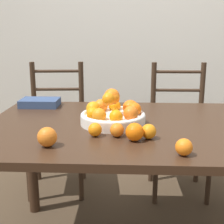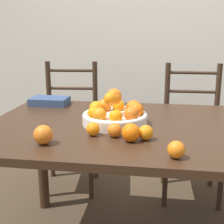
% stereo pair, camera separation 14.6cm
% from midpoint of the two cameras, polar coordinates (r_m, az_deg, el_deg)
% --- Properties ---
extents(wall_back, '(8.00, 0.06, 2.60)m').
position_cam_midpoint_polar(wall_back, '(3.03, 3.20, 15.86)').
color(wall_back, silver).
rests_on(wall_back, ground_plane).
extents(dining_table, '(1.61, 1.01, 0.77)m').
position_cam_midpoint_polar(dining_table, '(1.60, 3.18, -5.58)').
color(dining_table, '#382316').
rests_on(dining_table, ground_plane).
extents(fruit_bowl, '(0.33, 0.33, 0.18)m').
position_cam_midpoint_polar(fruit_bowl, '(1.56, -2.48, -0.39)').
color(fruit_bowl, white).
rests_on(fruit_bowl, dining_table).
extents(orange_loose_0, '(0.06, 0.06, 0.06)m').
position_cam_midpoint_polar(orange_loose_0, '(1.39, -6.15, -3.27)').
color(orange_loose_0, orange).
rests_on(orange_loose_0, dining_table).
extents(orange_loose_1, '(0.08, 0.08, 0.08)m').
position_cam_midpoint_polar(orange_loose_1, '(1.30, -14.96, -4.48)').
color(orange_loose_1, orange).
rests_on(orange_loose_1, dining_table).
extents(orange_loose_2, '(0.08, 0.08, 0.08)m').
position_cam_midpoint_polar(orange_loose_2, '(1.32, 1.01, -3.73)').
color(orange_loose_2, orange).
rests_on(orange_loose_2, dining_table).
extents(orange_loose_3, '(0.07, 0.07, 0.07)m').
position_cam_midpoint_polar(orange_loose_3, '(1.18, 9.60, -6.41)').
color(orange_loose_3, orange).
rests_on(orange_loose_3, dining_table).
extents(orange_loose_4, '(0.06, 0.06, 0.06)m').
position_cam_midpoint_polar(orange_loose_4, '(1.37, -2.12, -3.35)').
color(orange_loose_4, orange).
rests_on(orange_loose_4, dining_table).
extents(orange_loose_5, '(0.07, 0.07, 0.07)m').
position_cam_midpoint_polar(orange_loose_5, '(1.35, 3.66, -3.62)').
color(orange_loose_5, orange).
rests_on(orange_loose_5, dining_table).
extents(chair_left, '(0.46, 0.44, 1.00)m').
position_cam_midpoint_polar(chair_left, '(2.48, -11.71, -3.16)').
color(chair_left, '#382619').
rests_on(chair_left, ground_plane).
extents(chair_right, '(0.43, 0.41, 1.00)m').
position_cam_midpoint_polar(chair_right, '(2.42, 10.43, -3.50)').
color(chair_right, '#382619').
rests_on(chair_right, ground_plane).
extents(book_stack, '(0.23, 0.16, 0.05)m').
position_cam_midpoint_polar(book_stack, '(2.01, -15.09, 1.64)').
color(book_stack, '#334770').
rests_on(book_stack, dining_table).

